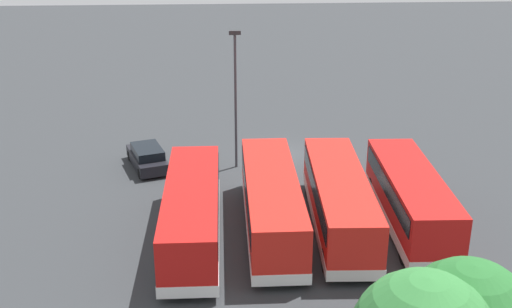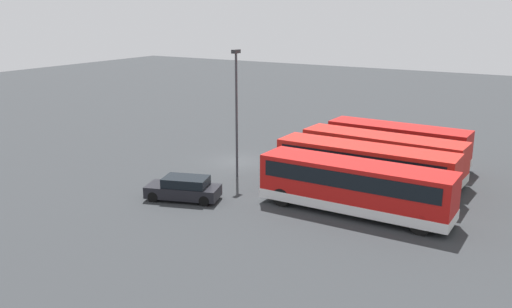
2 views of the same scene
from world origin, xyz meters
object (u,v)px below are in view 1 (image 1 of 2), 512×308
object	(u,v)px
bus_single_deck_third	(272,202)
car_hatchback_silver	(147,157)
bus_single_deck_fourth	(192,211)
lamp_post_tall	(235,90)
bus_single_deck_near_end	(410,197)
bus_single_deck_second	(339,200)

from	to	relation	value
bus_single_deck_third	car_hatchback_silver	distance (m)	11.35
bus_single_deck_fourth	lamp_post_tall	world-z (taller)	lamp_post_tall
bus_single_deck_fourth	bus_single_deck_third	bearing A→B (deg)	-167.87
bus_single_deck_near_end	car_hatchback_silver	xyz separation A→B (m)	(14.22, -8.73, -0.92)
car_hatchback_silver	lamp_post_tall	xyz separation A→B (m)	(-5.60, 0.21, 4.31)
bus_single_deck_fourth	car_hatchback_silver	xyz separation A→B (m)	(3.16, -9.64, -0.92)
bus_single_deck_second	bus_single_deck_fourth	world-z (taller)	same
bus_single_deck_fourth	car_hatchback_silver	bearing A→B (deg)	-71.86
bus_single_deck_second	bus_single_deck_near_end	bearing A→B (deg)	-179.17
bus_single_deck_fourth	lamp_post_tall	bearing A→B (deg)	-104.50
bus_single_deck_second	lamp_post_tall	bearing A→B (deg)	-60.07
car_hatchback_silver	bus_single_deck_near_end	bearing A→B (deg)	148.44
car_hatchback_silver	bus_single_deck_third	bearing A→B (deg)	128.96
bus_single_deck_third	car_hatchback_silver	xyz separation A→B (m)	(7.11, -8.79, -0.92)
bus_single_deck_near_end	bus_single_deck_fourth	size ratio (longest dim) A/B	0.94
bus_single_deck_near_end	car_hatchback_silver	bearing A→B (deg)	-31.56
bus_single_deck_fourth	car_hatchback_silver	world-z (taller)	bus_single_deck_fourth
bus_single_deck_second	lamp_post_tall	size ratio (longest dim) A/B	1.29
bus_single_deck_second	lamp_post_tall	xyz separation A→B (m)	(4.94, -8.58, 3.39)
bus_single_deck_near_end	bus_single_deck_second	size ratio (longest dim) A/B	0.92
bus_single_deck_third	bus_single_deck_fourth	world-z (taller)	same
bus_single_deck_third	bus_single_deck_fourth	distance (m)	4.04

